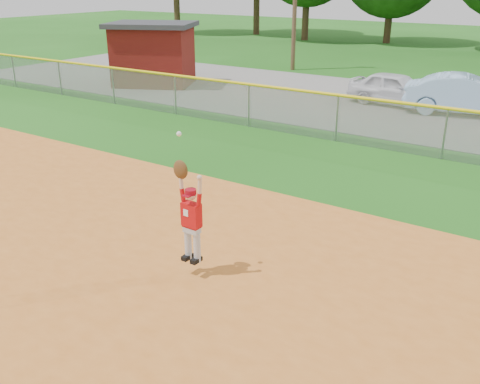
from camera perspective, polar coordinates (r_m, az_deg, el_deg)
name	(u,v)px	position (r m, az deg, el deg)	size (l,w,h in m)	color
ground	(105,274)	(9.96, -14.16, -8.49)	(120.00, 120.00, 0.00)	#1B5814
parking_strip	(395,106)	(23.12, 16.25, 8.78)	(44.00, 10.00, 0.03)	slate
car_white_a	(396,89)	(23.11, 16.31, 10.50)	(1.57, 3.90, 1.33)	silver
car_blue	(466,95)	(22.34, 22.98, 9.50)	(1.58, 4.53, 1.49)	#96BCE1
utility_shed	(153,54)	(26.94, -9.25, 14.36)	(4.88, 4.45, 2.96)	#54100C
outfield_fence	(337,115)	(17.42, 10.34, 8.13)	(40.06, 0.10, 1.55)	gray
ballplayer	(190,213)	(9.11, -5.37, -2.23)	(0.59, 0.26, 2.30)	silver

